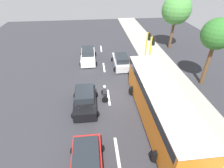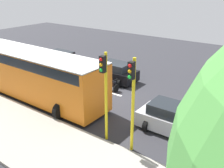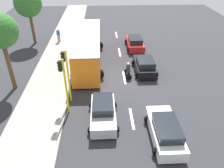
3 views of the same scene
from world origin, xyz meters
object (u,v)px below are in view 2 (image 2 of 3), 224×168
at_px(car_silver, 176,120).
at_px(city_bus, 34,72).
at_px(traffic_light_midblock, 132,94).
at_px(car_black, 113,72).
at_px(traffic_light_corner, 105,86).
at_px(car_red, 59,60).
at_px(motorcycle, 109,82).

xyz_separation_m(car_silver, city_bus, (1.43, -9.45, 1.14)).
distance_m(city_bus, traffic_light_midblock, 8.58).
bearing_deg(car_black, traffic_light_midblock, 41.05).
height_order(car_black, traffic_light_corner, traffic_light_corner).
distance_m(car_black, traffic_light_corner, 8.65).
xyz_separation_m(city_bus, traffic_light_corner, (1.29, 6.93, 1.08)).
height_order(city_bus, traffic_light_corner, traffic_light_corner).
distance_m(car_red, traffic_light_corner, 12.82).
xyz_separation_m(car_silver, motorcycle, (-2.50, -6.19, -0.07)).
relative_size(car_black, car_red, 0.96).
relative_size(car_silver, traffic_light_corner, 0.91).
relative_size(car_red, traffic_light_midblock, 0.93).
bearing_deg(car_red, traffic_light_corner, 57.41).
relative_size(motorcycle, traffic_light_midblock, 0.34).
bearing_deg(car_black, car_red, -88.27).
xyz_separation_m(car_black, city_bus, (5.70, -2.33, 1.14)).
bearing_deg(motorcycle, car_silver, 68.02).
bearing_deg(car_silver, city_bus, -81.38).
xyz_separation_m(car_silver, traffic_light_corner, (2.72, -2.52, 2.22)).
bearing_deg(traffic_light_corner, traffic_light_midblock, 90.00).
relative_size(car_silver, city_bus, 0.37).
relative_size(car_red, city_bus, 0.38).
xyz_separation_m(car_black, car_red, (0.18, -6.04, 0.00)).
height_order(car_silver, traffic_light_midblock, traffic_light_midblock).
xyz_separation_m(traffic_light_corner, traffic_light_midblock, (0.00, 1.49, 0.00)).
xyz_separation_m(car_red, traffic_light_corner, (6.80, 10.64, 2.22)).
relative_size(city_bus, traffic_light_corner, 2.44).
bearing_deg(traffic_light_corner, car_red, -122.59).
relative_size(motorcycle, traffic_light_corner, 0.34).
bearing_deg(traffic_light_midblock, car_silver, 159.20).
bearing_deg(car_red, car_black, 91.73).
distance_m(motorcycle, traffic_light_midblock, 7.69).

